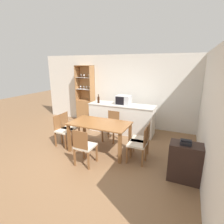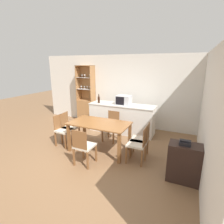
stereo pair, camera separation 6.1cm
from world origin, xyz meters
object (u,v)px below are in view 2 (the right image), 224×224
object	(u,v)px
microwave	(124,100)
telephone	(185,143)
display_cabinet	(87,106)
dining_chair_side_right_far	(141,140)
side_cabinet	(184,163)
dining_chair_side_left_far	(69,127)
dining_table	(99,127)
dining_chair_head_far	(111,126)
dining_chair_head_near	(84,146)
dining_chair_side_right_near	(138,144)
dining_chair_side_left_near	(63,130)
wine_bottle	(99,100)

from	to	relation	value
microwave	telephone	size ratio (longest dim) A/B	2.15
display_cabinet	dining_chair_side_right_far	bearing A→B (deg)	-34.39
microwave	side_cabinet	size ratio (longest dim) A/B	0.58
dining_chair_side_left_far	dining_chair_side_right_far	bearing A→B (deg)	86.76
display_cabinet	dining_chair_side_left_far	xyz separation A→B (m)	(0.59, -1.89, -0.18)
dining_table	dining_chair_side_right_far	size ratio (longest dim) A/B	1.76
dining_chair_side_right_far	dining_chair_head_far	size ratio (longest dim) A/B	1.00
dining_chair_side_left_far	dining_chair_head_far	xyz separation A→B (m)	(1.08, 0.61, 0.00)
side_cabinet	telephone	bearing A→B (deg)	-159.94
dining_table	dining_chair_side_left_far	bearing A→B (deg)	173.39
dining_chair_head_near	microwave	world-z (taller)	microwave
dining_chair_side_right_near	dining_chair_side_left_near	distance (m)	2.16
dining_chair_head_far	side_cabinet	distance (m)	2.37
microwave	dining_chair_side_left_far	bearing A→B (deg)	-130.51
dining_chair_side_left_far	side_cabinet	size ratio (longest dim) A/B	1.13
display_cabinet	wine_bottle	xyz separation A→B (m)	(0.92, -0.65, 0.44)
dining_chair_side_left_far	microwave	size ratio (longest dim) A/B	1.95
display_cabinet	dining_table	xyz separation A→B (m)	(1.67, -2.01, 0.03)
dining_chair_head_near	wine_bottle	xyz separation A→B (m)	(-0.75, 2.10, 0.62)
dining_chair_side_right_near	wine_bottle	xyz separation A→B (m)	(-1.83, 1.49, 0.62)
display_cabinet	dining_chair_side_right_far	size ratio (longest dim) A/B	2.51
dining_table	wine_bottle	size ratio (longest dim) A/B	5.15
dining_chair_head_near	dining_chair_side_left_near	xyz separation A→B (m)	(-1.08, 0.62, 0.00)
side_cabinet	wine_bottle	bearing A→B (deg)	147.91
telephone	side_cabinet	bearing A→B (deg)	20.06
dining_chair_head_far	microwave	bearing A→B (deg)	-93.59
telephone	dining_chair_side_left_far	bearing A→B (deg)	170.14
dining_chair_side_left_near	dining_chair_side_left_far	size ratio (longest dim) A/B	1.00
dining_chair_head_far	wine_bottle	distance (m)	1.16
dining_chair_side_left_far	dining_chair_side_right_far	world-z (taller)	same
wine_bottle	dining_chair_head_near	bearing A→B (deg)	-70.36
display_cabinet	wine_bottle	world-z (taller)	display_cabinet
dining_chair_side_right_far	telephone	distance (m)	1.17
dining_chair_side_right_near	telephone	world-z (taller)	dining_chair_side_right_near
dining_chair_head_far	microwave	xyz separation A→B (m)	(0.09, 0.76, 0.65)
dining_chair_side_right_near	wine_bottle	distance (m)	2.44
dining_table	microwave	distance (m)	1.56
dining_table	dining_chair_side_left_near	world-z (taller)	dining_chair_side_left_near
side_cabinet	dining_chair_head_far	bearing A→B (deg)	150.98
dining_chair_head_far	side_cabinet	xyz separation A→B (m)	(2.07, -1.15, -0.07)
display_cabinet	dining_chair_side_right_far	distance (m)	3.34
wine_bottle	telephone	xyz separation A→B (m)	(2.81, -1.78, -0.27)
dining_chair_side_left_near	dining_chair_side_right_far	size ratio (longest dim) A/B	1.00
side_cabinet	dining_chair_side_left_near	bearing A→B (deg)	174.80
telephone	display_cabinet	bearing A→B (deg)	146.86
dining_chair_side_left_far	wine_bottle	world-z (taller)	wine_bottle
display_cabinet	side_cabinet	bearing A→B (deg)	-32.90
wine_bottle	side_cabinet	xyz separation A→B (m)	(2.83, -1.77, -0.69)
dining_table	wine_bottle	world-z (taller)	wine_bottle
dining_chair_side_right_far	dining_chair_head_far	xyz separation A→B (m)	(-1.08, 0.61, 0.00)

